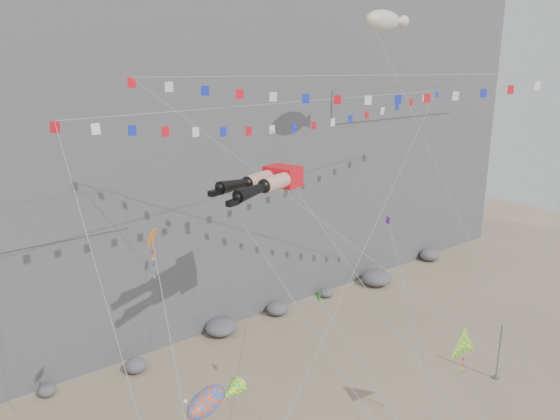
% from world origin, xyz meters
% --- Properties ---
extents(cliff, '(80.00, 28.00, 50.00)m').
position_xyz_m(cliff, '(0.00, 32.00, 25.00)').
color(cliff, slate).
rests_on(cliff, ground).
extents(talus_boulders, '(60.00, 3.00, 1.20)m').
position_xyz_m(talus_boulders, '(0.00, 17.00, 0.60)').
color(talus_boulders, slate).
rests_on(talus_boulders, ground).
extents(anchor_pole_right, '(0.12, 0.12, 4.27)m').
position_xyz_m(anchor_pole_right, '(12.19, -0.87, 2.14)').
color(anchor_pole_right, gray).
rests_on(anchor_pole_right, ground).
extents(legs_kite, '(9.65, 16.91, 22.02)m').
position_xyz_m(legs_kite, '(-2.52, 7.19, 15.21)').
color(legs_kite, red).
rests_on(legs_kite, ground).
extents(flag_banner_upper, '(32.97, 13.88, 28.01)m').
position_xyz_m(flag_banner_upper, '(2.26, 9.26, 19.61)').
color(flag_banner_upper, red).
rests_on(flag_banner_upper, ground).
extents(flag_banner_lower, '(27.06, 12.25, 24.30)m').
position_xyz_m(flag_banner_lower, '(4.38, 4.28, 21.36)').
color(flag_banner_lower, red).
rests_on(flag_banner_lower, ground).
extents(harlequin_kite, '(2.38, 8.53, 16.51)m').
position_xyz_m(harlequin_kite, '(-11.72, 3.36, 14.51)').
color(harlequin_kite, red).
rests_on(harlequin_kite, ground).
extents(fish_windsock, '(4.70, 6.34, 8.99)m').
position_xyz_m(fish_windsock, '(-10.70, 0.87, 6.98)').
color(fish_windsock, '#FC4B0C').
rests_on(fish_windsock, ground).
extents(delta_kite, '(2.97, 4.64, 8.29)m').
position_xyz_m(delta_kite, '(4.10, -3.03, 6.42)').
color(delta_kite, yellow).
rests_on(delta_kite, ground).
extents(blimp_windsock, '(6.92, 12.77, 27.93)m').
position_xyz_m(blimp_windsock, '(9.56, 9.27, 24.91)').
color(blimp_windsock, beige).
rests_on(blimp_windsock, ground).
extents(small_kite_a, '(3.02, 17.35, 22.44)m').
position_xyz_m(small_kite_a, '(-4.31, 9.40, 14.51)').
color(small_kite_a, '#D64712').
rests_on(small_kite_a, ground).
extents(small_kite_b, '(5.86, 10.58, 16.05)m').
position_xyz_m(small_kite_b, '(6.75, 5.29, 11.25)').
color(small_kite_b, purple).
rests_on(small_kite_b, ground).
extents(small_kite_c, '(1.37, 10.33, 13.08)m').
position_xyz_m(small_kite_c, '(-1.44, 3.27, 8.72)').
color(small_kite_c, green).
rests_on(small_kite_c, ground).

